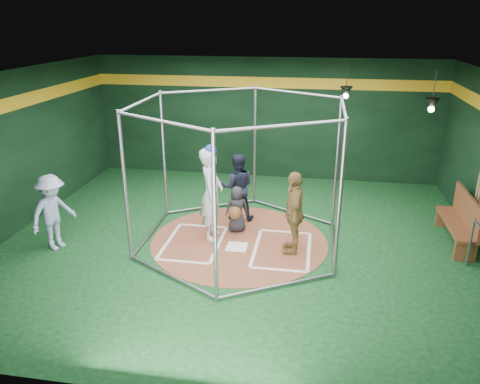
% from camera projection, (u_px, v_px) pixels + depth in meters
% --- Properties ---
extents(room_shell, '(10.10, 9.10, 3.53)m').
position_uv_depth(room_shell, '(239.00, 163.00, 9.50)').
color(room_shell, '#0B3414').
rests_on(room_shell, ground).
extents(clay_disc, '(3.80, 3.80, 0.01)m').
position_uv_depth(clay_disc, '(239.00, 241.00, 10.10)').
color(clay_disc, brown).
rests_on(clay_disc, ground).
extents(home_plate, '(0.43, 0.43, 0.01)m').
position_uv_depth(home_plate, '(237.00, 247.00, 9.82)').
color(home_plate, white).
rests_on(home_plate, clay_disc).
extents(batter_box_left, '(1.17, 1.77, 0.01)m').
position_uv_depth(batter_box_left, '(194.00, 242.00, 10.02)').
color(batter_box_left, white).
rests_on(batter_box_left, clay_disc).
extents(batter_box_right, '(1.17, 1.77, 0.01)m').
position_uv_depth(batter_box_right, '(282.00, 249.00, 9.72)').
color(batter_box_right, white).
rests_on(batter_box_right, clay_disc).
extents(batting_cage, '(4.05, 4.67, 3.00)m').
position_uv_depth(batting_cage, '(239.00, 175.00, 9.58)').
color(batting_cage, gray).
rests_on(batting_cage, ground).
extents(pendant_lamp_near, '(0.34, 0.34, 0.90)m').
position_uv_depth(pendant_lamp_near, '(346.00, 91.00, 12.12)').
color(pendant_lamp_near, black).
rests_on(pendant_lamp_near, room_shell).
extents(pendant_lamp_far, '(0.34, 0.34, 0.90)m').
position_uv_depth(pendant_lamp_far, '(432.00, 104.00, 10.36)').
color(pendant_lamp_far, black).
rests_on(pendant_lamp_far, room_shell).
extents(batter_figure, '(0.53, 0.76, 2.08)m').
position_uv_depth(batter_figure, '(211.00, 193.00, 9.93)').
color(batter_figure, silver).
rests_on(batter_figure, clay_disc).
extents(visitor_leopard, '(0.47, 1.03, 1.72)m').
position_uv_depth(visitor_leopard, '(294.00, 212.00, 9.37)').
color(visitor_leopard, '#AF8D4B').
rests_on(visitor_leopard, clay_disc).
extents(catcher_figure, '(0.58, 0.62, 1.05)m').
position_uv_depth(catcher_figure, '(237.00, 209.00, 10.38)').
color(catcher_figure, black).
rests_on(catcher_figure, clay_disc).
extents(umpire, '(0.87, 0.73, 1.61)m').
position_uv_depth(umpire, '(237.00, 187.00, 10.92)').
color(umpire, black).
rests_on(umpire, clay_disc).
extents(bystander_blue, '(0.93, 1.18, 1.60)m').
position_uv_depth(bystander_blue, '(53.00, 212.00, 9.56)').
color(bystander_blue, '#98A6CA').
rests_on(bystander_blue, ground).
extents(dugout_bench, '(0.43, 1.86, 1.08)m').
position_uv_depth(dugout_bench, '(461.00, 219.00, 9.86)').
color(dugout_bench, brown).
rests_on(dugout_bench, ground).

